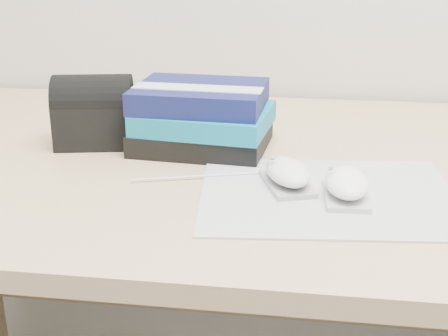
# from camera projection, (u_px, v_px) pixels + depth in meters

# --- Properties ---
(desk) EXTENTS (1.60, 0.80, 0.73)m
(desk) POSITION_uv_depth(u_px,v_px,m) (289.00, 267.00, 1.15)
(desk) COLOR tan
(desk) RESTS_ON ground
(mousepad) EXTENTS (0.38, 0.31, 0.00)m
(mousepad) POSITION_uv_depth(u_px,v_px,m) (328.00, 195.00, 0.87)
(mousepad) COLOR gray
(mousepad) RESTS_ON desk
(mouse_rear) EXTENTS (0.09, 0.12, 0.04)m
(mouse_rear) POSITION_uv_depth(u_px,v_px,m) (288.00, 174.00, 0.89)
(mouse_rear) COLOR #999A9C
(mouse_rear) RESTS_ON mousepad
(mouse_front) EXTENTS (0.06, 0.11, 0.04)m
(mouse_front) POSITION_uv_depth(u_px,v_px,m) (347.00, 184.00, 0.85)
(mouse_front) COLOR #ADADB0
(mouse_front) RESTS_ON mousepad
(usb_cable) EXTENTS (0.21, 0.07, 0.00)m
(usb_cable) POSITION_uv_depth(u_px,v_px,m) (206.00, 176.00, 0.93)
(usb_cable) COLOR silver
(usb_cable) RESTS_ON mousepad
(book_stack) EXTENTS (0.24, 0.19, 0.11)m
(book_stack) POSITION_uv_depth(u_px,v_px,m) (202.00, 117.00, 1.05)
(book_stack) COLOR black
(book_stack) RESTS_ON desk
(pouch) EXTENTS (0.15, 0.11, 0.12)m
(pouch) POSITION_uv_depth(u_px,v_px,m) (94.00, 111.00, 1.06)
(pouch) COLOR black
(pouch) RESTS_ON desk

